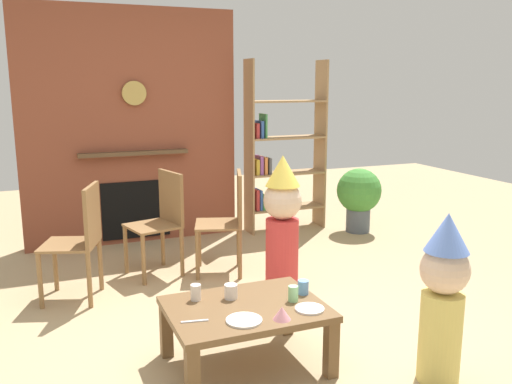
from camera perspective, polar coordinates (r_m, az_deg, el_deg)
ground_plane at (r=3.74m, az=0.19°, el=-14.96°), size 12.00×12.00×0.00m
brick_fireplace_feature at (r=5.79m, az=-12.98°, el=6.52°), size 2.20×0.28×2.40m
bookshelf at (r=6.10m, az=2.48°, el=3.94°), size 0.90×0.28×1.90m
coffee_table at (r=3.27m, az=-1.09°, el=-12.79°), size 0.91×0.68×0.38m
paper_cup_near_left at (r=3.30m, az=3.91°, el=-10.56°), size 0.06×0.06×0.09m
paper_cup_near_right at (r=3.34m, az=-2.64°, el=-10.35°), size 0.08×0.08×0.09m
paper_cup_center at (r=3.33m, az=-6.32°, el=-10.39°), size 0.06×0.06×0.10m
paper_cup_far_left at (r=3.42m, az=4.96°, el=-9.89°), size 0.07×0.07×0.09m
paper_plate_front at (r=3.06m, az=-1.26°, el=-13.27°), size 0.20×0.20×0.01m
paper_plate_rear at (r=3.21m, az=5.63°, el=-12.06°), size 0.17×0.17×0.01m
birthday_cake_slice at (r=3.07m, az=2.73°, el=-12.53°), size 0.10×0.10×0.07m
table_fork at (r=3.07m, az=-6.43°, el=-13.28°), size 0.15×0.04×0.01m
child_with_cone_hat at (r=3.22m, az=18.99°, el=-10.07°), size 0.27×0.27×0.98m
child_in_pink at (r=4.34m, az=2.77°, el=-2.95°), size 0.31×0.31×1.10m
dining_chair_left at (r=4.38m, az=-17.82°, el=-4.35°), size 0.51×0.51×0.90m
dining_chair_middle at (r=4.81m, az=-9.80°, el=-2.55°), size 0.49×0.49×0.90m
dining_chair_right at (r=4.76m, az=-2.85°, el=-2.55°), size 0.51×0.51×0.90m
potted_plant_tall at (r=6.19m, az=10.71°, el=-0.26°), size 0.50×0.50×0.72m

